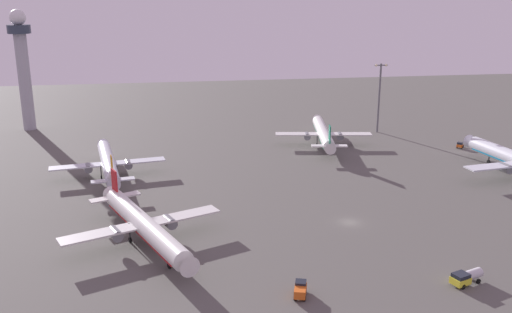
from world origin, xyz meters
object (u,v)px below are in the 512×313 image
object	(u,v)px
cargo_loader	(300,289)
apron_light_central	(379,93)
fuel_truck	(466,277)
control_tower	(23,62)
airplane_mid_apron	(323,133)
airplane_terminal_side	(108,163)
pushback_tug	(460,145)
airplane_far_stand	(144,225)

from	to	relation	value
cargo_loader	apron_light_central	size ratio (longest dim) A/B	0.18
cargo_loader	fuel_truck	xyz separation A→B (m)	(29.62, -0.65, 0.19)
cargo_loader	apron_light_central	world-z (taller)	apron_light_central
control_tower	apron_light_central	world-z (taller)	control_tower
airplane_mid_apron	cargo_loader	world-z (taller)	airplane_mid_apron
airplane_terminal_side	apron_light_central	bearing A→B (deg)	13.00
control_tower	pushback_tug	distance (m)	154.15
airplane_far_stand	cargo_loader	xyz separation A→B (m)	(26.52, -25.02, -3.00)
pushback_tug	apron_light_central	distance (m)	34.12
airplane_terminal_side	fuel_truck	bearing A→B (deg)	-55.90
airplane_far_stand	pushback_tug	world-z (taller)	airplane_far_stand
airplane_mid_apron	airplane_far_stand	bearing A→B (deg)	-120.10
control_tower	cargo_loader	distance (m)	152.09
airplane_terminal_side	cargo_loader	world-z (taller)	airplane_terminal_side
airplane_far_stand	airplane_mid_apron	xyz separation A→B (m)	(56.53, 68.72, -0.22)
control_tower	cargo_loader	size ratio (longest dim) A/B	9.51
airplane_far_stand	airplane_terminal_side	bearing A→B (deg)	-99.16
apron_light_central	control_tower	bearing A→B (deg)	168.99
pushback_tug	fuel_truck	bearing A→B (deg)	102.21
cargo_loader	airplane_terminal_side	bearing A→B (deg)	134.75
control_tower	airplane_mid_apron	bearing A→B (deg)	-20.94
control_tower	airplane_mid_apron	xyz separation A→B (m)	(101.06, -38.66, -20.79)
airplane_far_stand	pushback_tug	distance (m)	114.98
control_tower	fuel_truck	bearing A→B (deg)	-52.89
pushback_tug	apron_light_central	bearing A→B (deg)	-13.96
airplane_far_stand	apron_light_central	xyz separation A→B (m)	(80.78, 83.00, 10.02)
airplane_mid_apron	fuel_truck	world-z (taller)	airplane_mid_apron
cargo_loader	fuel_truck	bearing A→B (deg)	15.65
control_tower	airplane_terminal_side	size ratio (longest dim) A/B	1.08
cargo_loader	fuel_truck	distance (m)	29.63
airplane_far_stand	airplane_terminal_side	distance (m)	47.17
pushback_tug	airplane_terminal_side	bearing A→B (deg)	45.76
fuel_truck	airplane_mid_apron	bearing A→B (deg)	-20.31
airplane_terminal_side	fuel_truck	size ratio (longest dim) A/B	6.01
airplane_far_stand	apron_light_central	distance (m)	116.25
airplane_far_stand	fuel_truck	size ratio (longest dim) A/B	6.18
airplane_terminal_side	airplane_far_stand	bearing A→B (deg)	-85.65
airplane_far_stand	airplane_mid_apron	world-z (taller)	airplane_far_stand
airplane_mid_apron	fuel_truck	bearing A→B (deg)	-80.90
airplane_mid_apron	apron_light_central	xyz separation A→B (m)	(24.24, 14.28, 10.24)
airplane_mid_apron	cargo_loader	bearing A→B (deg)	-98.41
airplane_mid_apron	cargo_loader	size ratio (longest dim) A/B	8.97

